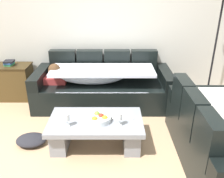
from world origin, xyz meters
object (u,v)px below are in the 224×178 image
(wine_glass_near_left, at_px, (67,118))
(fruit_bowl, at_px, (100,118))
(couch_near_window, at_px, (221,137))
(book_stack_on_cabinet, at_px, (10,63))
(coffee_table, at_px, (97,129))
(wine_glass_near_right, at_px, (120,117))
(open_magazine, at_px, (123,115))
(couch_along_wall, at_px, (102,86))
(floor_lamp, at_px, (215,40))
(crumpled_garment, at_px, (32,140))
(side_cabinet, at_px, (13,82))

(wine_glass_near_left, bearing_deg, fruit_bowl, 15.31)
(couch_near_window, relative_size, book_stack_on_cabinet, 8.90)
(coffee_table, xyz_separation_m, wine_glass_near_left, (-0.34, -0.14, 0.26))
(wine_glass_near_right, relative_size, open_magazine, 0.59)
(open_magazine, bearing_deg, couch_along_wall, 104.64)
(floor_lamp, distance_m, crumpled_garment, 3.25)
(coffee_table, bearing_deg, floor_lamp, 34.69)
(wine_glass_near_left, xyz_separation_m, crumpled_garment, (-0.54, 0.15, -0.44))
(fruit_bowl, height_order, wine_glass_near_left, wine_glass_near_left)
(couch_along_wall, relative_size, coffee_table, 1.94)
(coffee_table, bearing_deg, open_magazine, 17.68)
(book_stack_on_cabinet, distance_m, floor_lamp, 3.55)
(couch_near_window, relative_size, floor_lamp, 0.90)
(side_cabinet, bearing_deg, couch_near_window, -29.27)
(couch_along_wall, relative_size, floor_lamp, 1.19)
(coffee_table, height_order, side_cabinet, side_cabinet)
(fruit_bowl, distance_m, crumpled_garment, 1.00)
(wine_glass_near_right, xyz_separation_m, open_magazine, (0.04, 0.23, -0.11))
(coffee_table, relative_size, fruit_bowl, 4.29)
(couch_near_window, xyz_separation_m, fruit_bowl, (-1.42, 0.28, 0.09))
(wine_glass_near_left, xyz_separation_m, wine_glass_near_right, (0.64, 0.02, 0.00))
(wine_glass_near_left, xyz_separation_m, side_cabinet, (-1.29, 1.57, -0.17))
(wine_glass_near_left, distance_m, crumpled_garment, 0.71)
(floor_lamp, bearing_deg, open_magazine, -142.27)
(coffee_table, bearing_deg, wine_glass_near_right, -22.05)
(couch_along_wall, height_order, side_cabinet, couch_along_wall)
(couch_along_wall, xyz_separation_m, crumpled_garment, (-0.89, -1.19, -0.27))
(couch_along_wall, distance_m, coffee_table, 1.21)
(wine_glass_near_right, relative_size, floor_lamp, 0.09)
(couch_near_window, relative_size, side_cabinet, 2.45)
(couch_near_window, relative_size, wine_glass_near_left, 10.62)
(coffee_table, height_order, open_magazine, open_magazine)
(wine_glass_near_right, xyz_separation_m, book_stack_on_cabinet, (-1.92, 1.55, 0.19))
(open_magazine, distance_m, floor_lamp, 2.11)
(coffee_table, relative_size, crumpled_garment, 3.00)
(couch_along_wall, distance_m, wine_glass_near_left, 1.40)
(couch_along_wall, xyz_separation_m, wine_glass_near_right, (0.28, -1.32, 0.16))
(couch_near_window, distance_m, floor_lamp, 1.86)
(floor_lamp, bearing_deg, side_cabinet, 178.24)
(wine_glass_near_left, height_order, wine_glass_near_right, same)
(wine_glass_near_left, relative_size, open_magazine, 0.59)
(couch_near_window, distance_m, book_stack_on_cabinet, 3.57)
(wine_glass_near_left, height_order, book_stack_on_cabinet, book_stack_on_cabinet)
(side_cabinet, xyz_separation_m, crumpled_garment, (0.76, -1.42, -0.26))
(couch_along_wall, xyz_separation_m, floor_lamp, (1.89, 0.12, 0.79))
(couch_along_wall, bearing_deg, couch_near_window, -46.04)
(wine_glass_near_right, xyz_separation_m, crumpled_garment, (-1.17, 0.13, -0.44))
(couch_along_wall, height_order, crumpled_garment, couch_along_wall)
(couch_along_wall, relative_size, open_magazine, 8.31)
(fruit_bowl, height_order, side_cabinet, side_cabinet)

